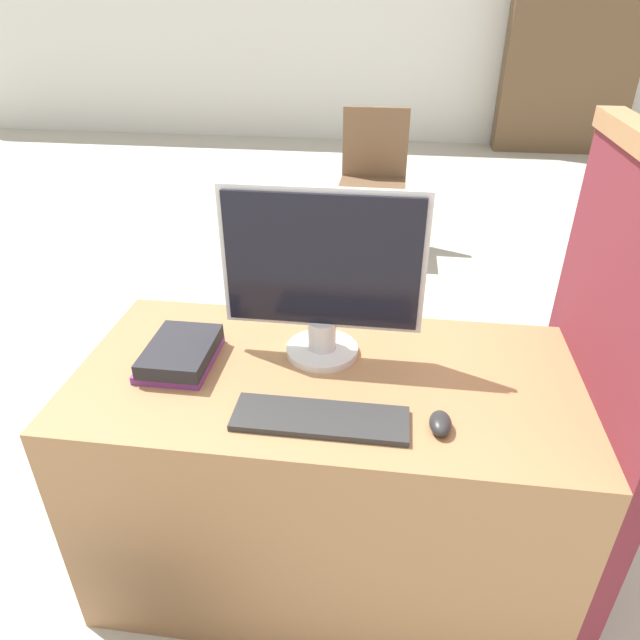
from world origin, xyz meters
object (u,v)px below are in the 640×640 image
Objects in this scene: monitor at (322,274)px; keyboard at (320,419)px; mouse at (440,423)px; book_stack at (180,354)px; far_chair at (373,173)px.

monitor reaches higher than keyboard.
keyboard is at bearing -83.29° from monitor.
mouse is 0.34× the size of book_stack.
book_stack is (-0.68, 0.18, 0.01)m from mouse.
far_chair reaches higher than keyboard.
book_stack reaches higher than keyboard.
book_stack is (-0.37, -0.10, -0.21)m from monitor.
keyboard is at bearing -43.86° from far_chair.
book_stack is (-0.40, 0.19, 0.02)m from keyboard.
book_stack is 2.65m from far_chair.
keyboard is 1.71× the size of book_stack.
monitor is 0.47m from mouse.
mouse is 2.81m from far_chair.
keyboard is 2.80m from far_chair.
book_stack is at bearing -52.60° from far_chair.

